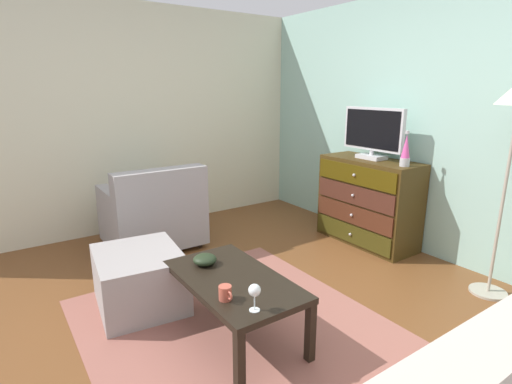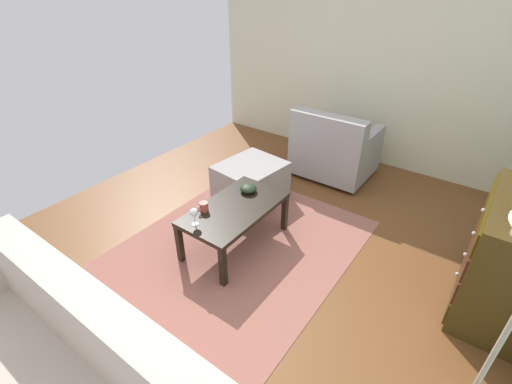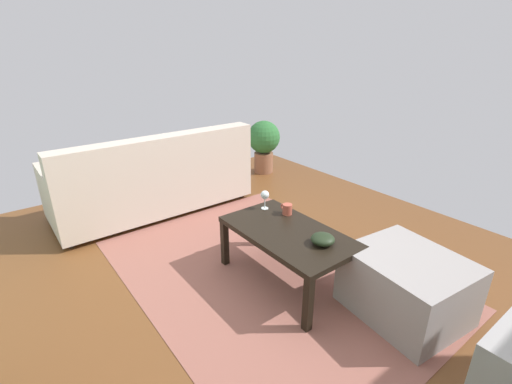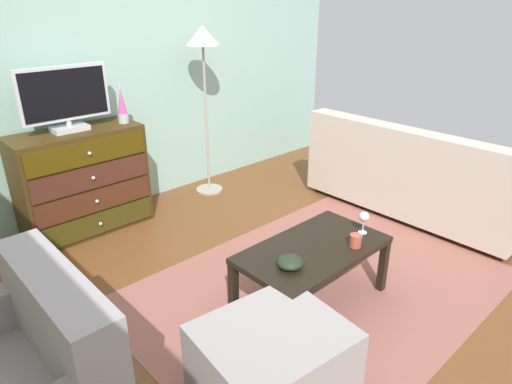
{
  "view_description": "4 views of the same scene",
  "coord_description": "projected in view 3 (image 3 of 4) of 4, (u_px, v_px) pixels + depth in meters",
  "views": [
    {
      "loc": [
        2.03,
        -1.44,
        1.6
      ],
      "look_at": [
        -0.1,
        0.02,
        0.92
      ],
      "focal_mm": 27.77,
      "sensor_mm": 36.0,
      "label": 1
    },
    {
      "loc": [
        2.07,
        1.46,
        2.22
      ],
      "look_at": [
        0.19,
        0.09,
        0.78
      ],
      "focal_mm": 25.0,
      "sensor_mm": 36.0,
      "label": 2
    },
    {
      "loc": [
        -1.64,
        1.33,
        1.68
      ],
      "look_at": [
        0.07,
        0.01,
        0.79
      ],
      "focal_mm": 25.31,
      "sensor_mm": 36.0,
      "label": 3
    },
    {
      "loc": [
        -1.93,
        -1.83,
        1.9
      ],
      "look_at": [
        -0.22,
        0.01,
        0.8
      ],
      "focal_mm": 31.38,
      "sensor_mm": 36.0,
      "label": 4
    }
  ],
  "objects": [
    {
      "name": "ground_plane",
      "position": [
        263.0,
        298.0,
        2.61
      ],
      "size": [
        5.5,
        4.67,
        0.05
      ],
      "primitive_type": "cube",
      "color": "brown"
    },
    {
      "name": "bowl_decorative",
      "position": [
        323.0,
        239.0,
        2.42
      ],
      "size": [
        0.16,
        0.16,
        0.07
      ],
      "primitive_type": "ellipsoid",
      "color": "black",
      "rests_on": "coffee_table"
    },
    {
      "name": "ottoman",
      "position": [
        406.0,
        286.0,
        2.36
      ],
      "size": [
        0.76,
        0.68,
        0.42
      ],
      "primitive_type": "cube",
      "rotation": [
        0.0,
        0.0,
        -0.12
      ],
      "color": "gray",
      "rests_on": "ground_plane"
    },
    {
      "name": "area_rug",
      "position": [
        267.0,
        272.0,
        2.86
      ],
      "size": [
        2.6,
        1.9,
        0.01
      ],
      "primitive_type": "cube",
      "color": "#94584C",
      "rests_on": "ground_plane"
    },
    {
      "name": "couch_large",
      "position": [
        154.0,
        181.0,
        3.81
      ],
      "size": [
        0.85,
        2.02,
        0.86
      ],
      "color": "#332319",
      "rests_on": "ground_plane"
    },
    {
      "name": "potted_plant",
      "position": [
        264.0,
        142.0,
        4.92
      ],
      "size": [
        0.44,
        0.44,
        0.72
      ],
      "color": "brown",
      "rests_on": "ground_plane"
    },
    {
      "name": "coffee_table",
      "position": [
        288.0,
        237.0,
        2.63
      ],
      "size": [
        1.0,
        0.56,
        0.43
      ],
      "color": "black",
      "rests_on": "ground_plane"
    },
    {
      "name": "mug",
      "position": [
        287.0,
        209.0,
        2.85
      ],
      "size": [
        0.11,
        0.08,
        0.09
      ],
      "color": "#B5503E",
      "rests_on": "coffee_table"
    },
    {
      "name": "wine_glass",
      "position": [
        265.0,
        195.0,
        2.91
      ],
      "size": [
        0.07,
        0.07,
        0.16
      ],
      "color": "silver",
      "rests_on": "coffee_table"
    }
  ]
}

